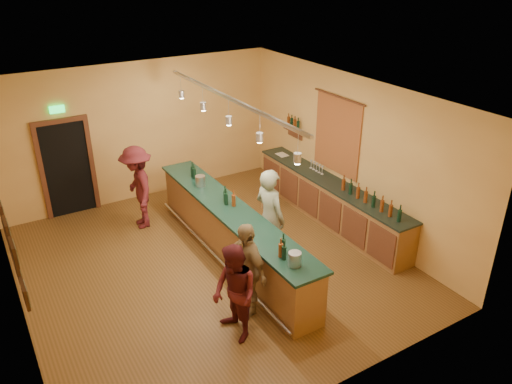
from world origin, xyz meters
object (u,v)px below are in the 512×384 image
bartender (270,217)px  bar_stool (267,190)px  tasting_bar (232,230)px  customer_b (246,269)px  customer_c (138,187)px  back_counter (330,201)px  customer_a (235,294)px

bartender → bar_stool: bearing=-41.6°
bartender → bar_stool: size_ratio=2.93×
tasting_bar → customer_b: bearing=-110.0°
bartender → customer_c: bartender is taller
back_counter → customer_b: customer_b is taller
customer_b → bartender: bearing=127.8°
customer_a → bar_stool: size_ratio=2.44×
customer_c → bar_stool: customer_c is taller
back_counter → customer_a: (-3.51, -2.12, 0.30)m
customer_a → bar_stool: bearing=139.8°
bar_stool → back_counter: bearing=-53.2°
customer_c → bar_stool: bearing=80.8°
customer_a → customer_b: customer_b is taller
customer_c → bartender: bearing=38.7°
bar_stool → customer_a: bearing=-128.9°
customer_a → bar_stool: customer_a is taller
tasting_bar → bartender: 0.80m
customer_b → bar_stool: 3.60m
bar_stool → customer_c: bearing=164.1°
bartender → customer_b: bartender is taller
customer_b → bar_stool: (2.19, 2.84, -0.31)m
customer_a → customer_c: bearing=179.5°
customer_c → back_counter: bearing=68.3°
customer_a → customer_b: size_ratio=0.97×
bar_stool → customer_b: bearing=-127.6°
customer_a → customer_c: customer_c is taller
back_counter → bartender: bartender is taller
customer_c → customer_a: bearing=7.5°
customer_a → customer_c: 4.05m
customer_a → bar_stool: (2.64, 3.28, -0.29)m
tasting_bar → bar_stool: 2.12m
bartender → customer_c: (-1.61, 2.58, -0.05)m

